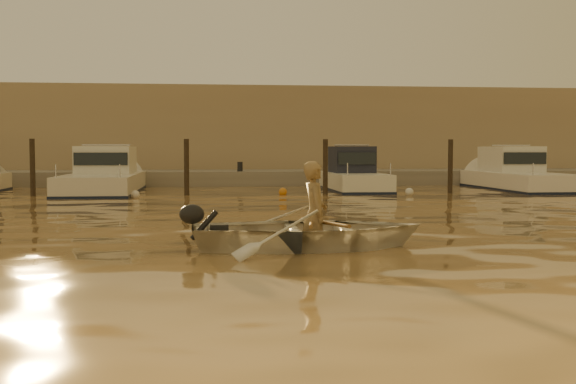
{
  "coord_description": "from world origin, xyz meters",
  "views": [
    {
      "loc": [
        0.45,
        -12.07,
        1.63
      ],
      "look_at": [
        2.15,
        2.69,
        0.75
      ],
      "focal_mm": 45.0,
      "sensor_mm": 36.0,
      "label": 1
    }
  ],
  "objects": [
    {
      "name": "fender_c",
      "position": [
        -1.9,
        12.68,
        0.1
      ],
      "size": [
        0.3,
        0.3,
        0.3
      ],
      "primitive_type": "sphere",
      "color": "silver",
      "rests_on": "ground_plane"
    },
    {
      "name": "person",
      "position": [
        2.25,
        -0.31,
        0.57
      ],
      "size": [
        0.42,
        0.64,
        1.73
      ],
      "primitive_type": "imported",
      "rotation": [
        0.0,
        0.0,
        1.58
      ],
      "color": "olive",
      "rests_on": "dinghy"
    },
    {
      "name": "moored_boat_4",
      "position": [
        6.33,
        16.0,
        0.62
      ],
      "size": [
        1.98,
        6.19,
        1.75
      ],
      "primitive_type": null,
      "color": "silver",
      "rests_on": "ground_plane"
    },
    {
      "name": "fender_d",
      "position": [
        3.23,
        13.63,
        0.1
      ],
      "size": [
        0.3,
        0.3,
        0.3
      ],
      "primitive_type": "sphere",
      "color": "#C67117",
      "rests_on": "ground_plane"
    },
    {
      "name": "waterfront_building",
      "position": [
        0.0,
        27.0,
        2.4
      ],
      "size": [
        46.0,
        7.0,
        4.8
      ],
      "primitive_type": "cube",
      "color": "#9E8466",
      "rests_on": "quay"
    },
    {
      "name": "piling_2",
      "position": [
        -0.2,
        13.8,
        0.9
      ],
      "size": [
        0.18,
        0.18,
        2.2
      ],
      "primitive_type": "cylinder",
      "color": "#2D2319",
      "rests_on": "ground_plane"
    },
    {
      "name": "outboard_motor",
      "position": [
        0.65,
        -0.33,
        0.28
      ],
      "size": [
        0.9,
        0.41,
        0.7
      ],
      "primitive_type": null,
      "rotation": [
        0.0,
        0.0,
        0.01
      ],
      "color": "black",
      "rests_on": "dinghy"
    },
    {
      "name": "dinghy",
      "position": [
        2.15,
        -0.31,
        0.28
      ],
      "size": [
        3.88,
        2.79,
        0.8
      ],
      "primitive_type": "imported",
      "rotation": [
        0.0,
        0.0,
        1.58
      ],
      "color": "silver",
      "rests_on": "ground_plane"
    },
    {
      "name": "fender_e",
      "position": [
        7.74,
        13.08,
        0.1
      ],
      "size": [
        0.3,
        0.3,
        0.3
      ],
      "primitive_type": "sphere",
      "color": "silver",
      "rests_on": "ground_plane"
    },
    {
      "name": "oar_port",
      "position": [
        2.4,
        -0.3,
        0.42
      ],
      "size": [
        0.52,
        2.06,
        0.13
      ],
      "primitive_type": "cylinder",
      "rotation": [
        1.54,
        0.0,
        0.22
      ],
      "color": "brown",
      "rests_on": "dinghy"
    },
    {
      "name": "ground_plane",
      "position": [
        0.0,
        0.0,
        0.0
      ],
      "size": [
        160.0,
        160.0,
        0.0
      ],
      "primitive_type": "plane",
      "color": "#95663B",
      "rests_on": "ground"
    },
    {
      "name": "piling_1",
      "position": [
        -5.5,
        13.8,
        0.9
      ],
      "size": [
        0.18,
        0.18,
        2.2
      ],
      "primitive_type": "cylinder",
      "color": "#2D2319",
      "rests_on": "ground_plane"
    },
    {
      "name": "piling_3",
      "position": [
        4.8,
        13.8,
        0.9
      ],
      "size": [
        0.18,
        0.18,
        2.2
      ],
      "primitive_type": "cylinder",
      "color": "#2D2319",
      "rests_on": "ground_plane"
    },
    {
      "name": "moored_boat_2",
      "position": [
        -3.39,
        16.0,
        0.62
      ],
      "size": [
        2.58,
        8.53,
        1.75
      ],
      "primitive_type": null,
      "color": "silver",
      "rests_on": "ground_plane"
    },
    {
      "name": "moored_boat_5",
      "position": [
        13.11,
        16.0,
        0.62
      ],
      "size": [
        2.31,
        7.74,
        1.75
      ],
      "primitive_type": null,
      "color": "white",
      "rests_on": "ground_plane"
    },
    {
      "name": "oar_starboard",
      "position": [
        2.2,
        -0.31,
        0.42
      ],
      "size": [
        0.4,
        2.08,
        0.13
      ],
      "primitive_type": "cylinder",
      "rotation": [
        1.54,
        0.0,
        -0.16
      ],
      "color": "olive",
      "rests_on": "dinghy"
    },
    {
      "name": "piling_4",
      "position": [
        9.5,
        13.8,
        0.9
      ],
      "size": [
        0.18,
        0.18,
        2.2
      ],
      "primitive_type": "cylinder",
      "color": "#2D2319",
      "rests_on": "ground_plane"
    },
    {
      "name": "quay",
      "position": [
        0.0,
        21.5,
        0.15
      ],
      "size": [
        52.0,
        4.0,
        1.0
      ],
      "primitive_type": "cube",
      "color": "gray",
      "rests_on": "ground_plane"
    }
  ]
}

